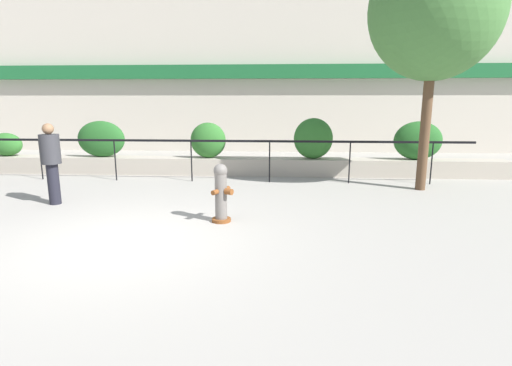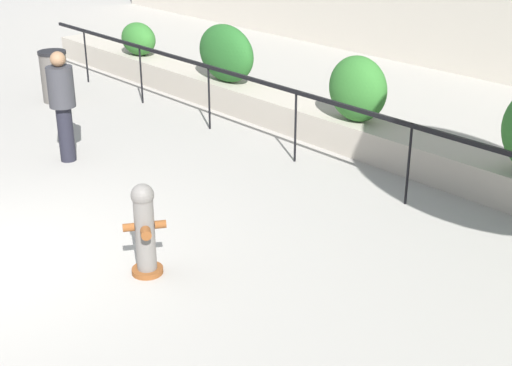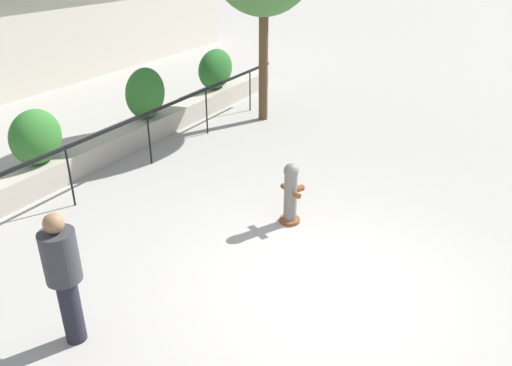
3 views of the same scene
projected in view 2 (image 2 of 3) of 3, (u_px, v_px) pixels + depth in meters
The scene contains 8 objects.
planter_wall_low at pixel (342, 131), 11.76m from camera, with size 18.00×0.70×0.50m, color #ADA393.
fence_railing_segment at pixel (296, 99), 10.78m from camera, with size 15.00×0.05×1.15m.
hedge_bush_0 at pixel (138, 39), 15.66m from camera, with size 0.98×0.62×0.71m, color #2D6B28.
hedge_bush_1 at pixel (226, 53), 13.51m from camera, with size 1.45×0.59×1.09m, color #235B23.
hedge_bush_2 at pixel (358, 89), 11.27m from camera, with size 1.05×0.69×1.05m, color #2D6B28.
fire_hydrant at pixel (145, 229), 7.78m from camera, with size 0.49×0.48×1.08m.
pedestrian at pixel (62, 100), 10.84m from camera, with size 0.57×0.57×1.73m.
trash_bin at pixel (54, 76), 14.05m from camera, with size 0.55×0.55×1.01m.
Camera 2 is at (7.37, -2.50, 4.05)m, focal length 50.00 mm.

